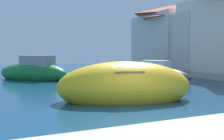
{
  "coord_description": "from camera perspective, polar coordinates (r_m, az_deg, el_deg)",
  "views": [
    {
      "loc": [
        -4.11,
        -6.61,
        2.02
      ],
      "look_at": [
        2.11,
        8.14,
        0.92
      ],
      "focal_mm": 39.89,
      "sensor_mm": 36.0,
      "label": 1
    }
  ],
  "objects": [
    {
      "name": "ground",
      "position": [
        8.04,
        8.86,
        -10.66
      ],
      "size": [
        80.0,
        80.0,
        0.0
      ],
      "primitive_type": "plane",
      "color": "navy"
    },
    {
      "name": "moored_boat_1",
      "position": [
        17.92,
        10.69,
        -1.15
      ],
      "size": [
        3.17,
        4.93,
        1.79
      ],
      "rotation": [
        0.0,
        0.0,
        5.11
      ],
      "color": "#3F3F47",
      "rests_on": "ground"
    },
    {
      "name": "moored_boat_2",
      "position": [
        10.54,
        3.01,
        -3.83
      ],
      "size": [
        6.11,
        3.72,
        2.15
      ],
      "rotation": [
        0.0,
        0.0,
        6.04
      ],
      "color": "gold",
      "rests_on": "ground"
    },
    {
      "name": "moored_boat_3",
      "position": [
        19.74,
        -17.64,
        -0.46
      ],
      "size": [
        5.56,
        5.42,
        2.21
      ],
      "rotation": [
        0.0,
        0.0,
        2.38
      ],
      "color": "#197233",
      "rests_on": "ground"
    },
    {
      "name": "moored_boat_9",
      "position": [
        23.09,
        2.02,
        -0.18
      ],
      "size": [
        3.48,
        3.17,
        1.43
      ],
      "rotation": [
        0.0,
        0.0,
        3.84
      ],
      "color": "white",
      "rests_on": "ground"
    },
    {
      "name": "waterfront_building_annex",
      "position": [
        28.69,
        13.93,
        7.69
      ],
      "size": [
        7.16,
        7.75,
        6.81
      ],
      "color": "beige",
      "rests_on": "quay_promenade"
    },
    {
      "name": "waterfront_building_far",
      "position": [
        27.65,
        15.54,
        7.14
      ],
      "size": [
        6.62,
        10.49,
        6.17
      ],
      "color": "beige",
      "rests_on": "quay_promenade"
    }
  ]
}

